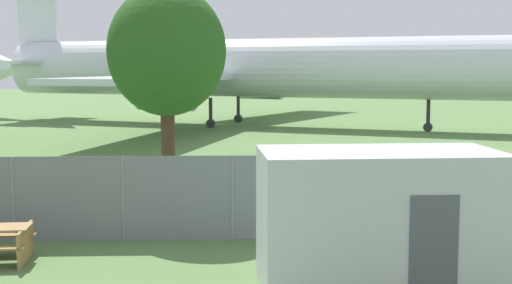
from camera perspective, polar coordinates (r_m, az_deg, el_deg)
name	(u,v)px	position (r m, az deg, el deg)	size (l,w,h in m)	color
perimeter_fence	(232,198)	(16.79, -1.93, -4.49)	(56.07, 0.07, 2.01)	gray
airplane	(243,69)	(48.74, -1.03, 5.89)	(43.31, 35.86, 11.80)	silver
portable_cabin	(379,220)	(13.27, 9.80, -6.20)	(4.41, 2.46, 2.57)	silver
tree_near_hangar	(167,52)	(19.50, -7.15, 7.15)	(3.21, 3.21, 6.26)	#4C3823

